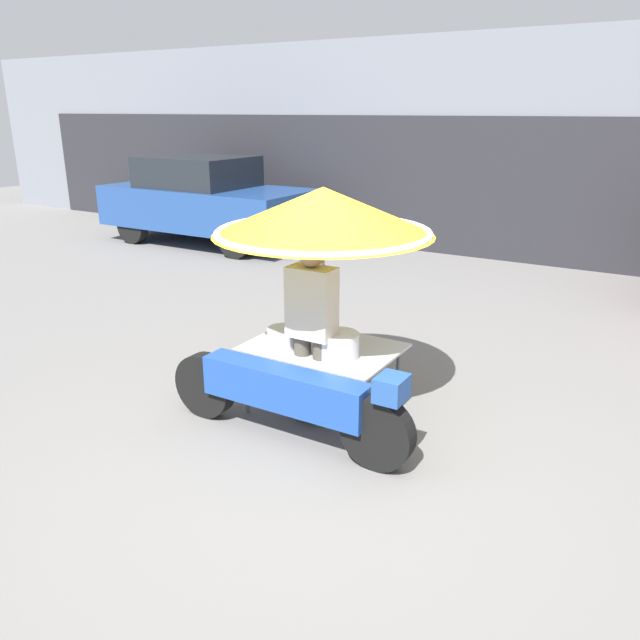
% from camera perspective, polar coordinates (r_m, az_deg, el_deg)
% --- Properties ---
extents(ground_plane, '(36.00, 36.00, 0.00)m').
position_cam_1_polar(ground_plane, '(4.90, 0.20, -12.04)').
color(ground_plane, slate).
extents(shopfront_building, '(28.00, 2.06, 3.72)m').
position_cam_1_polar(shopfront_building, '(12.00, 21.17, 14.39)').
color(shopfront_building, gray).
rests_on(shopfront_building, ground).
extents(vendor_motorcycle_cart, '(2.18, 1.78, 1.93)m').
position_cam_1_polar(vendor_motorcycle_cart, '(4.98, -0.08, 6.88)').
color(vendor_motorcycle_cart, black).
rests_on(vendor_motorcycle_cart, ground).
extents(vendor_person, '(0.38, 0.22, 1.55)m').
position_cam_1_polar(vendor_person, '(5.00, -0.76, -0.49)').
color(vendor_person, '#4C473D').
rests_on(vendor_person, ground).
extents(parked_car, '(4.11, 1.82, 1.65)m').
position_cam_1_polar(parked_car, '(12.47, -10.43, 10.76)').
color(parked_car, black).
rests_on(parked_car, ground).
extents(potted_plant, '(0.60, 0.60, 0.82)m').
position_cam_1_polar(potted_plant, '(15.87, -18.36, 10.41)').
color(potted_plant, gray).
rests_on(potted_plant, ground).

